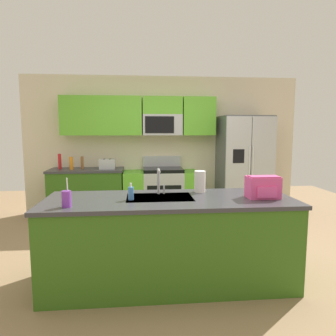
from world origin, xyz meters
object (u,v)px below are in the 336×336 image
range_oven (161,192)px  sink_faucet (159,179)px  bottle_orange (71,163)px  bottle_red (60,161)px  refrigerator (244,166)px  paper_towel_roll (200,181)px  pepper_mill (82,163)px  drink_cup_purple (66,199)px  toaster (107,164)px  backpack (263,187)px  soap_dispenser (131,193)px

range_oven → sink_faucet: sink_faucet is taller
bottle_orange → bottle_red: bearing=157.2°
refrigerator → bottle_red: size_ratio=6.78×
paper_towel_roll → sink_faucet: bearing=-169.7°
pepper_mill → drink_cup_purple: 2.80m
bottle_orange → sink_faucet: bearing=-57.8°
pepper_mill → refrigerator: bearing=-1.3°
toaster → pepper_mill: (-0.45, 0.05, 0.02)m
toaster → backpack: size_ratio=0.87×
pepper_mill → backpack: size_ratio=0.71×
refrigerator → sink_faucet: (-1.72, -2.23, 0.14)m
bottle_orange → soap_dispenser: size_ratio=1.32×
range_oven → paper_towel_roll: paper_towel_roll is taller
pepper_mill → bottle_orange: bearing=-166.1°
toaster → pepper_mill: pepper_mill is taller
pepper_mill → drink_cup_purple: (0.37, -2.77, -0.04)m
sink_faucet → pepper_mill: bearing=118.3°
toaster → bottle_red: (-0.85, 0.10, 0.05)m
soap_dispenser → backpack: backpack is taller
backpack → soap_dispenser: bearing=178.5°
range_oven → soap_dispenser: range_oven is taller
bottle_red → refrigerator: bearing=-2.0°
refrigerator → paper_towel_roll: size_ratio=7.71×
pepper_mill → drink_cup_purple: drink_cup_purple is taller
bottle_red → backpack: (2.69, -2.62, -0.02)m
refrigerator → drink_cup_purple: refrigerator is taller
paper_towel_roll → range_oven: bearing=97.3°
range_oven → toaster: (-0.97, -0.05, 0.55)m
toaster → bottle_red: 0.86m
toaster → bottle_red: bottle_red is taller
pepper_mill → paper_towel_roll: (1.70, -2.21, 0.01)m
drink_cup_purple → soap_dispenser: size_ratio=1.58×
bottle_red → sink_faucet: (1.64, -2.35, 0.03)m
sink_faucet → paper_towel_roll: 0.47m
pepper_mill → soap_dispenser: bearing=-69.7°
range_oven → drink_cup_purple: 3.01m
toaster → soap_dispenser: size_ratio=1.65×
sink_faucet → bottle_red: bearing=124.9°
pepper_mill → soap_dispenser: 2.70m
bottle_orange → sink_faucet: 2.66m
refrigerator → bottle_red: refrigerator is taller
range_oven → drink_cup_purple: size_ratio=5.05×
drink_cup_purple → backpack: 1.93m
paper_towel_roll → pepper_mill: bearing=127.5°
range_oven → paper_towel_roll: size_ratio=5.67×
refrigerator → backpack: size_ratio=5.78×
toaster → range_oven: bearing=3.1°
bottle_red → bottle_orange: 0.24m
bottle_red → soap_dispenser: (1.34, -2.58, -0.07)m
pepper_mill → paper_towel_roll: paper_towel_roll is taller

